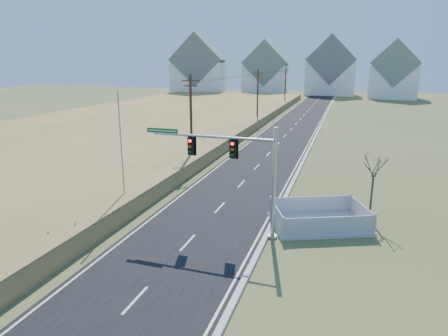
% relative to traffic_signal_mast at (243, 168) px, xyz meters
% --- Properties ---
extents(ground, '(260.00, 260.00, 0.00)m').
position_rel_traffic_signal_mast_xyz_m(ground, '(-2.66, -0.25, -4.13)').
color(ground, '#495227').
rests_on(ground, ground).
extents(road, '(8.00, 180.00, 0.06)m').
position_rel_traffic_signal_mast_xyz_m(road, '(-2.66, 49.75, -4.10)').
color(road, black).
rests_on(road, ground).
extents(curb, '(0.30, 180.00, 0.18)m').
position_rel_traffic_signal_mast_xyz_m(curb, '(1.49, 49.75, -4.04)').
color(curb, '#B2AFA8').
rests_on(curb, ground).
extents(reed_marsh, '(38.00, 110.00, 1.30)m').
position_rel_traffic_signal_mast_xyz_m(reed_marsh, '(-26.66, 39.75, -3.48)').
color(reed_marsh, tan).
rests_on(reed_marsh, ground).
extents(utility_pole_near, '(1.80, 0.26, 9.00)m').
position_rel_traffic_signal_mast_xyz_m(utility_pole_near, '(-9.16, 14.75, 0.56)').
color(utility_pole_near, '#422D1E').
rests_on(utility_pole_near, ground).
extents(utility_pole_mid, '(1.80, 0.26, 9.00)m').
position_rel_traffic_signal_mast_xyz_m(utility_pole_mid, '(-9.16, 44.75, 0.56)').
color(utility_pole_mid, '#422D1E').
rests_on(utility_pole_mid, ground).
extents(utility_pole_far, '(1.80, 0.26, 9.00)m').
position_rel_traffic_signal_mast_xyz_m(utility_pole_far, '(-9.16, 74.75, 0.56)').
color(utility_pole_far, '#422D1E').
rests_on(utility_pole_far, ground).
extents(condo_nw, '(17.69, 13.38, 19.05)m').
position_rel_traffic_signal_mast_xyz_m(condo_nw, '(-40.66, 99.75, 3.58)').
color(condo_nw, white).
rests_on(condo_nw, ground).
extents(condo_nnw, '(14.93, 11.17, 17.03)m').
position_rel_traffic_signal_mast_xyz_m(condo_nnw, '(-20.66, 107.75, 2.81)').
color(condo_nnw, white).
rests_on(condo_nnw, ground).
extents(condo_n, '(15.27, 10.20, 18.54)m').
position_rel_traffic_signal_mast_xyz_m(condo_n, '(-0.66, 111.75, 3.48)').
color(condo_n, white).
rests_on(condo_n, ground).
extents(condo_ne, '(14.12, 10.51, 16.52)m').
position_rel_traffic_signal_mast_xyz_m(condo_ne, '(17.34, 103.75, 2.71)').
color(condo_ne, white).
rests_on(condo_ne, ground).
extents(traffic_signal_mast, '(8.33, 0.57, 6.63)m').
position_rel_traffic_signal_mast_xyz_m(traffic_signal_mast, '(0.00, 0.00, 0.00)').
color(traffic_signal_mast, '#9EA0A5').
rests_on(traffic_signal_mast, ground).
extents(fence_enclosure, '(6.93, 5.93, 1.33)m').
position_rel_traffic_signal_mast_xyz_m(fence_enclosure, '(4.34, 2.66, -3.86)').
color(fence_enclosure, '#B7B5AD').
rests_on(fence_enclosure, ground).
extents(open_sign, '(0.45, 0.12, 0.56)m').
position_rel_traffic_signal_mast_xyz_m(open_sign, '(1.84, 1.74, -3.83)').
color(open_sign, white).
rests_on(open_sign, ground).
extents(flagpole, '(0.37, 0.37, 8.31)m').
position_rel_traffic_signal_mast_xyz_m(flagpole, '(-8.83, 1.31, -0.81)').
color(flagpole, '#B7B5AD').
rests_on(flagpole, ground).
extents(bare_tree, '(1.76, 1.76, 4.67)m').
position_rel_traffic_signal_mast_xyz_m(bare_tree, '(7.45, 4.60, -0.37)').
color(bare_tree, '#4C3F33').
rests_on(bare_tree, ground).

